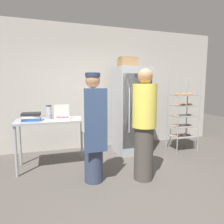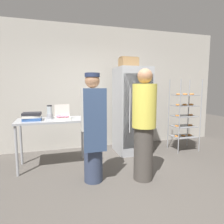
# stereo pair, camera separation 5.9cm
# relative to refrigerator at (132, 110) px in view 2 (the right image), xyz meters

# --- Properties ---
(ground_plane) EXTENTS (14.00, 14.00, 0.00)m
(ground_plane) POSITION_rel_refrigerator_xyz_m (-0.60, -1.65, -0.94)
(ground_plane) COLOR #4C4742
(back_wall) EXTENTS (6.40, 0.12, 2.89)m
(back_wall) POSITION_rel_refrigerator_xyz_m (-0.60, 0.69, 0.50)
(back_wall) COLOR #B7B2A8
(back_wall) RESTS_ON ground_plane
(refrigerator) EXTENTS (0.71, 0.73, 1.89)m
(refrigerator) POSITION_rel_refrigerator_xyz_m (0.00, 0.00, 0.00)
(refrigerator) COLOR #9EA0A5
(refrigerator) RESTS_ON ground_plane
(baking_rack) EXTENTS (0.57, 0.44, 1.64)m
(baking_rack) POSITION_rel_refrigerator_xyz_m (1.20, -0.23, -0.12)
(baking_rack) COLOR #93969B
(baking_rack) RESTS_ON ground_plane
(prep_counter) EXTENTS (1.24, 0.61, 0.88)m
(prep_counter) POSITION_rel_refrigerator_xyz_m (-1.71, -0.36, -0.16)
(prep_counter) COLOR #9EA0A5
(prep_counter) RESTS_ON ground_plane
(donut_box) EXTENTS (0.27, 0.22, 0.27)m
(donut_box) POSITION_rel_refrigerator_xyz_m (-1.54, -0.48, -0.01)
(donut_box) COLOR silver
(donut_box) RESTS_ON prep_counter
(blender_pitcher) EXTENTS (0.11, 0.11, 0.25)m
(blender_pitcher) POSITION_rel_refrigerator_xyz_m (-1.75, -0.26, 0.05)
(blender_pitcher) COLOR #99999E
(blender_pitcher) RESTS_ON prep_counter
(binder_stack) EXTENTS (0.32, 0.25, 0.14)m
(binder_stack) POSITION_rel_refrigerator_xyz_m (-2.05, -0.39, 0.01)
(binder_stack) COLOR #2D5193
(binder_stack) RESTS_ON prep_counter
(cardboard_storage_box) EXTENTS (0.37, 0.32, 0.22)m
(cardboard_storage_box) POSITION_rel_refrigerator_xyz_m (-0.08, 0.03, 1.05)
(cardboard_storage_box) COLOR #937047
(cardboard_storage_box) RESTS_ON refrigerator
(person_baker) EXTENTS (0.35, 0.37, 1.67)m
(person_baker) POSITION_rel_refrigerator_xyz_m (-1.12, -1.16, -0.07)
(person_baker) COLOR #333D56
(person_baker) RESTS_ON ground_plane
(person_customer) EXTENTS (0.37, 0.37, 1.74)m
(person_customer) POSITION_rel_refrigerator_xyz_m (-0.35, -1.33, -0.05)
(person_customer) COLOR #47423D
(person_customer) RESTS_ON ground_plane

